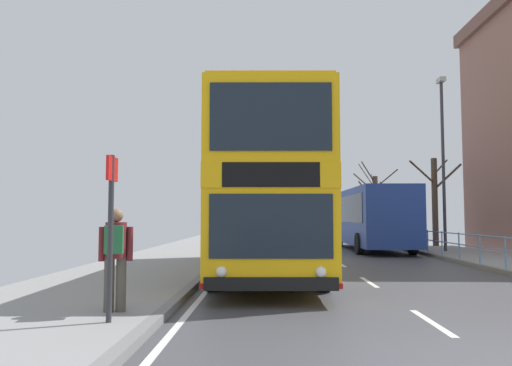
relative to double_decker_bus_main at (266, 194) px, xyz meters
The scene contains 8 objects.
double_decker_bus_main is the anchor object (origin of this frame).
background_bus_far_lane 12.28m from the double_decker_bus_main, 64.45° to the left, with size 2.70×9.72×3.05m.
pedestrian_railing_far_kerb 7.65m from the double_decker_bus_main, 19.16° to the left, with size 0.05×21.25×0.96m.
pedestrian_with_backpack 6.77m from the double_decker_bus_main, 111.07° to the right, with size 0.55×0.57×1.65m.
bus_stop_sign_near 7.35m from the double_decker_bus_main, 107.82° to the right, with size 0.08×0.44×2.42m.
street_lamp_far_side 11.99m from the double_decker_bus_main, 46.34° to the left, with size 0.28×0.60×7.97m.
bare_tree_far_00 15.33m from the double_decker_bus_main, 53.99° to the left, with size 3.16×2.16×4.69m.
bare_tree_far_01 25.67m from the double_decker_bus_main, 70.94° to the left, with size 3.52×2.58×5.91m.
Camera 1 is at (-2.57, -5.32, 1.65)m, focal length 34.47 mm.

